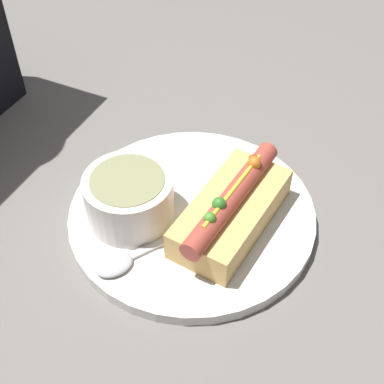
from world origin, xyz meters
name	(u,v)px	position (x,y,z in m)	size (l,w,h in m)	color
ground_plane	(192,219)	(0.00, 0.00, 0.00)	(4.00, 4.00, 0.00)	slate
dinner_plate	(192,214)	(0.00, 0.00, 0.01)	(0.28, 0.28, 0.01)	white
hot_dog	(230,211)	(0.00, -0.05, 0.04)	(0.18, 0.09, 0.06)	#DBAD60
soup_bowl	(129,196)	(-0.04, 0.06, 0.05)	(0.10, 0.10, 0.06)	silver
spoon	(130,257)	(-0.09, 0.03, 0.02)	(0.14, 0.10, 0.01)	#B7B7BC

